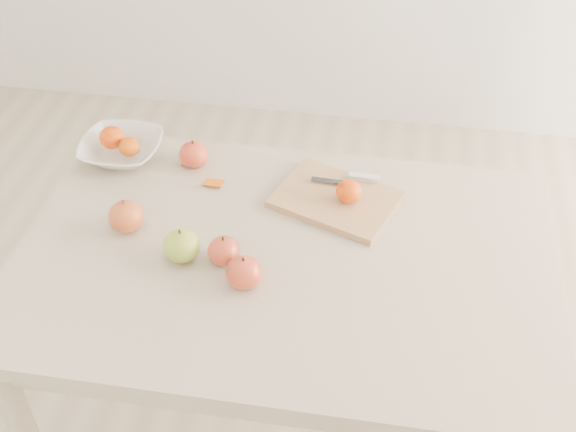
# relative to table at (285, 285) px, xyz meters

# --- Properties ---
(table) EXTENTS (1.20, 0.80, 0.75)m
(table) POSITION_rel_table_xyz_m (0.00, 0.00, 0.00)
(table) COLOR beige
(table) RESTS_ON ground
(cutting_board) EXTENTS (0.33, 0.29, 0.02)m
(cutting_board) POSITION_rel_table_xyz_m (0.09, 0.20, 0.11)
(cutting_board) COLOR tan
(cutting_board) RESTS_ON table
(board_tangerine) EXTENTS (0.06, 0.06, 0.05)m
(board_tangerine) POSITION_rel_table_xyz_m (0.12, 0.19, 0.14)
(board_tangerine) COLOR #CF4007
(board_tangerine) RESTS_ON cutting_board
(fruit_bowl) EXTENTS (0.21, 0.21, 0.05)m
(fruit_bowl) POSITION_rel_table_xyz_m (-0.48, 0.29, 0.12)
(fruit_bowl) COLOR white
(fruit_bowl) RESTS_ON table
(bowl_tangerine_near) EXTENTS (0.07, 0.07, 0.06)m
(bowl_tangerine_near) POSITION_rel_table_xyz_m (-0.50, 0.30, 0.15)
(bowl_tangerine_near) COLOR #E73E08
(bowl_tangerine_near) RESTS_ON fruit_bowl
(bowl_tangerine_far) EXTENTS (0.05, 0.05, 0.05)m
(bowl_tangerine_far) POSITION_rel_table_xyz_m (-0.45, 0.28, 0.15)
(bowl_tangerine_far) COLOR #D64707
(bowl_tangerine_far) RESTS_ON fruit_bowl
(orange_peel_a) EXTENTS (0.07, 0.05, 0.01)m
(orange_peel_a) POSITION_rel_table_xyz_m (-0.29, 0.31, 0.10)
(orange_peel_a) COLOR #DD570F
(orange_peel_a) RESTS_ON table
(orange_peel_b) EXTENTS (0.05, 0.04, 0.01)m
(orange_peel_b) POSITION_rel_table_xyz_m (-0.22, 0.22, 0.10)
(orange_peel_b) COLOR #C7550E
(orange_peel_b) RESTS_ON table
(paring_knife) EXTENTS (0.17, 0.05, 0.01)m
(paring_knife) POSITION_rel_table_xyz_m (0.14, 0.27, 0.12)
(paring_knife) COLOR white
(paring_knife) RESTS_ON cutting_board
(apple_green) EXTENTS (0.08, 0.08, 0.07)m
(apple_green) POSITION_rel_table_xyz_m (-0.22, -0.05, 0.14)
(apple_green) COLOR olive
(apple_green) RESTS_ON table
(apple_red_b) EXTENTS (0.08, 0.08, 0.07)m
(apple_red_b) POSITION_rel_table_xyz_m (-0.37, 0.03, 0.14)
(apple_red_b) COLOR maroon
(apple_red_b) RESTS_ON table
(apple_red_c) EXTENTS (0.08, 0.08, 0.07)m
(apple_red_c) POSITION_rel_table_xyz_m (-0.07, -0.11, 0.13)
(apple_red_c) COLOR maroon
(apple_red_c) RESTS_ON table
(apple_red_a) EXTENTS (0.07, 0.07, 0.07)m
(apple_red_a) POSITION_rel_table_xyz_m (-0.28, 0.29, 0.13)
(apple_red_a) COLOR #A01616
(apple_red_a) RESTS_ON table
(apple_red_e) EXTENTS (0.07, 0.07, 0.06)m
(apple_red_e) POSITION_rel_table_xyz_m (-0.13, -0.04, 0.13)
(apple_red_e) COLOR maroon
(apple_red_e) RESTS_ON table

